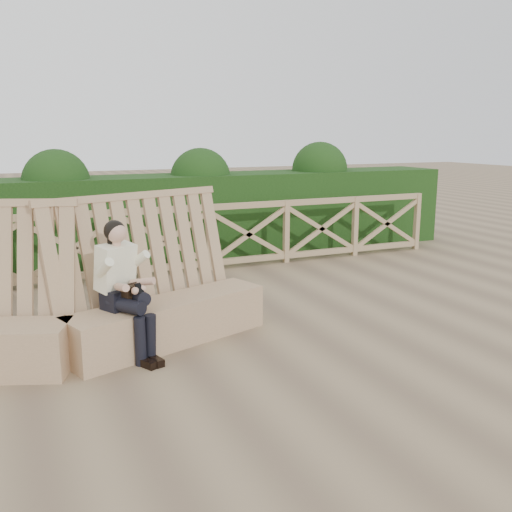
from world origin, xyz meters
name	(u,v)px	position (x,y,z in m)	size (l,w,h in m)	color
ground	(256,347)	(0.00, 0.00, 0.00)	(60.00, 60.00, 0.00)	brown
bench	(63,317)	(-1.88, 0.60, 0.41)	(4.46, 1.53, 1.62)	#9C7E59
woman	(124,283)	(-1.30, 0.35, 0.76)	(0.57, 0.84, 1.39)	black
guardrail	(166,241)	(0.00, 3.50, 0.55)	(10.10, 0.09, 1.10)	#957B57
hedge	(148,218)	(0.00, 4.70, 0.75)	(12.00, 1.20, 1.50)	black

